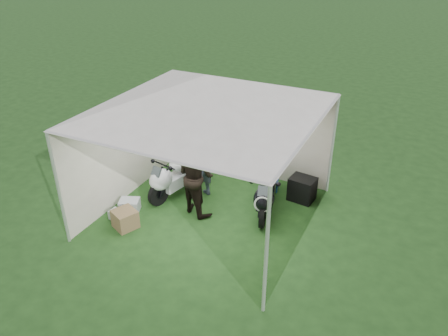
{
  "coord_description": "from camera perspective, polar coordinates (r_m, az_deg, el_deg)",
  "views": [
    {
      "loc": [
        3.61,
        -6.73,
        5.27
      ],
      "look_at": [
        0.17,
        0.35,
        0.97
      ],
      "focal_mm": 35.0,
      "sensor_mm": 36.0,
      "label": 1
    }
  ],
  "objects": [
    {
      "name": "person_blue_jacket",
      "position": [
        9.38,
        -3.33,
        1.41
      ],
      "size": [
        0.74,
        0.85,
        1.96
      ],
      "primitive_type": "imported",
      "rotation": [
        0.0,
        0.0,
        -2.04
      ],
      "color": "#525779",
      "rests_on": "ground"
    },
    {
      "name": "crate_0",
      "position": [
        9.5,
        -12.22,
        -4.8
      ],
      "size": [
        0.5,
        0.45,
        0.27
      ],
      "primitive_type": "cube",
      "rotation": [
        0.0,
        0.0,
        0.39
      ],
      "color": "#B1B6BA",
      "rests_on": "ground"
    },
    {
      "name": "equipment_box",
      "position": [
        9.75,
        10.17,
        -2.7
      ],
      "size": [
        0.59,
        0.49,
        0.54
      ],
      "primitive_type": "cube",
      "rotation": [
        0.0,
        0.0,
        -0.12
      ],
      "color": "black",
      "rests_on": "ground"
    },
    {
      "name": "canopy_tent",
      "position": [
        8.13,
        -2.12,
        9.29
      ],
      "size": [
        5.66,
        5.66,
        3.0
      ],
      "color": "silver",
      "rests_on": "ground"
    },
    {
      "name": "motorcycle_white",
      "position": [
        9.73,
        -6.26,
        -0.76
      ],
      "size": [
        0.68,
        1.86,
        0.93
      ],
      "rotation": [
        0.0,
        0.0,
        -0.22
      ],
      "color": "black",
      "rests_on": "ground"
    },
    {
      "name": "crate_1",
      "position": [
        9.0,
        -12.79,
        -6.51
      ],
      "size": [
        0.56,
        0.56,
        0.38
      ],
      "primitive_type": "cube",
      "rotation": [
        0.0,
        0.0,
        -0.41
      ],
      "color": "brown",
      "rests_on": "ground"
    },
    {
      "name": "paddock_stand",
      "position": [
        10.06,
        6.04,
        -2.21
      ],
      "size": [
        0.4,
        0.3,
        0.27
      ],
      "primitive_type": "cube",
      "rotation": [
        0.0,
        0.0,
        0.25
      ],
      "color": "#274BB6",
      "rests_on": "ground"
    },
    {
      "name": "person_dark_jacket",
      "position": [
        8.94,
        -3.68,
        -0.94
      ],
      "size": [
        1.02,
        0.92,
        1.73
      ],
      "primitive_type": "imported",
      "rotation": [
        0.0,
        0.0,
        2.76
      ],
      "color": "black",
      "rests_on": "ground"
    },
    {
      "name": "ground",
      "position": [
        9.28,
        -1.93,
        -5.96
      ],
      "size": [
        80.0,
        80.0,
        0.0
      ],
      "primitive_type": "plane",
      "color": "#1B3B16",
      "rests_on": "ground"
    },
    {
      "name": "motorcycle_black",
      "position": [
        9.13,
        5.57,
        -2.84
      ],
      "size": [
        0.74,
        1.86,
        0.93
      ],
      "rotation": [
        0.0,
        0.0,
        0.25
      ],
      "color": "black",
      "rests_on": "ground"
    },
    {
      "name": "crate_2",
      "position": [
        9.33,
        -13.88,
        -5.95
      ],
      "size": [
        0.29,
        0.26,
        0.2
      ],
      "primitive_type": "cube",
      "rotation": [
        0.0,
        0.0,
        -0.13
      ],
      "color": "#B6BABF",
      "rests_on": "ground"
    }
  ]
}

